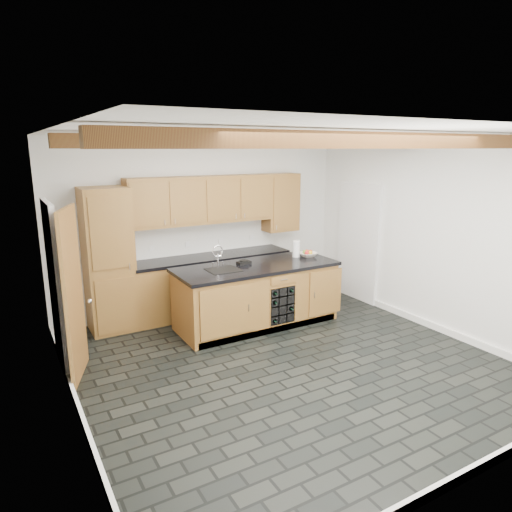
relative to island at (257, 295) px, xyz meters
The scene contains 10 objects.
ground 1.40m from the island, 103.42° to the right, with size 5.00×5.00×0.00m, color black.
room_shell 1.36m from the island, 117.45° to the right, with size 5.01×5.00×5.00m.
back_cabinetry 1.28m from the island, 125.61° to the left, with size 3.65×0.62×2.20m.
island is the anchor object (origin of this frame).
faucet 0.75m from the island, behind, with size 0.45×0.40×0.34m.
kitchen_scale 0.54m from the island, 132.78° to the left, with size 0.21×0.14×0.06m.
fruit_bowl 1.10m from the island, ahead, with size 0.29×0.29×0.07m, color silver.
fruit_cluster 1.12m from the island, ahead, with size 0.16×0.17×0.07m.
paper_towel 1.01m from the island, 10.98° to the left, with size 0.11×0.11×0.26m, color white.
mug 1.98m from the island, 147.00° to the left, with size 0.10×0.10×0.09m, color white.
Camera 1 is at (-2.98, -4.39, 2.63)m, focal length 32.00 mm.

